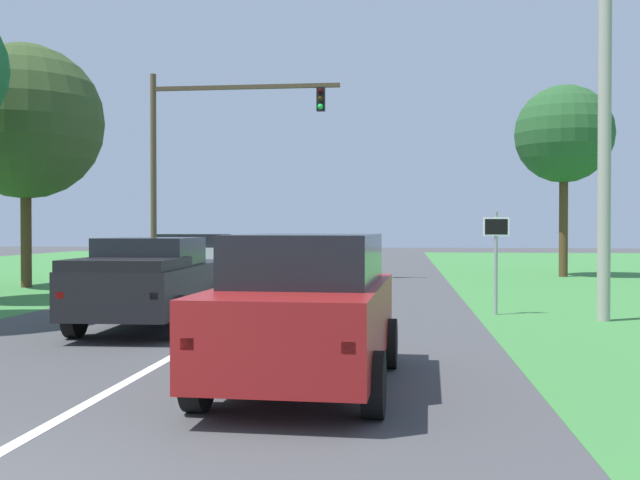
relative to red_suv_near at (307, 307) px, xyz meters
The scene contains 10 objects.
ground_plane 8.50m from the red_suv_near, 106.43° to the left, with size 120.00×120.00×0.00m, color #424244.
lane_centre_stripe 3.89m from the red_suv_near, 129.41° to the right, with size 0.16×43.71×0.01m, color white.
red_suv_near is the anchor object (origin of this frame).
pickup_truck_lead 6.51m from the red_suv_near, 126.40° to the left, with size 2.38×5.57×1.84m.
traffic_light 21.02m from the red_suv_near, 109.47° to the left, with size 7.64×0.40×8.21m.
keep_moving_sign 8.91m from the red_suv_near, 67.67° to the left, with size 0.60×0.09×2.41m.
oak_tree_right 24.26m from the red_suv_near, 70.68° to the left, with size 4.06×4.06×7.99m.
crossing_suv_far 22.97m from the red_suv_near, 109.30° to the left, with size 4.86×2.18×1.78m.
utility_pole_right 9.74m from the red_suv_near, 52.69° to the left, with size 0.28×0.28×8.47m, color #9E998E.
extra_tree_1 19.26m from the red_suv_near, 128.47° to the left, with size 5.27×5.27×8.31m.
Camera 1 is at (3.63, -4.63, 2.03)m, focal length 41.56 mm.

